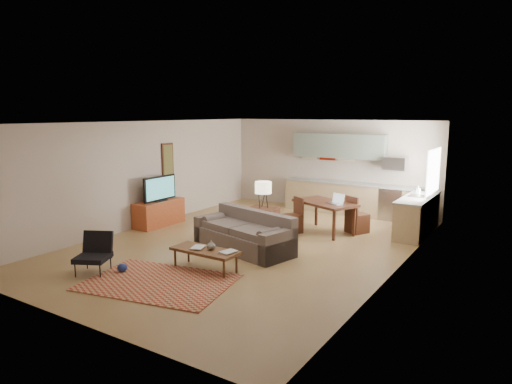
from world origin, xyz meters
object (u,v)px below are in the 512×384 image
Objects in this scene: sofa at (243,231)px; coffee_table at (205,259)px; armchair at (93,254)px; dining_table at (325,217)px; tv_credenza at (159,213)px; console_table at (263,224)px.

coffee_table is (0.08, -1.40, -0.21)m from sofa.
dining_table is (2.39, 4.94, 0.01)m from armchair.
armchair is 0.49× the size of dining_table.
sofa is 2.45m from dining_table.
coffee_table is 0.88× the size of dining_table.
sofa is 1.79× the size of coffee_table.
tv_credenza is at bearing 147.90° from coffee_table.
dining_table is (0.89, 1.43, -0.00)m from console_table.
sofa is at bearing -87.48° from dining_table.
sofa reaches higher than armchair.
dining_table is at bearing 37.36° from armchair.
tv_credenza is (-3.17, 2.05, 0.12)m from coffee_table.
armchair is at bearing -64.74° from tv_credenza.
sofa is 1.42m from coffee_table.
sofa is 1.57× the size of dining_table.
dining_table is (0.86, 2.29, -0.03)m from sofa.
sofa is at bearing -11.89° from tv_credenza.
sofa is 1.69× the size of tv_credenza.
sofa is 3.22× the size of armchair.
armchair is 3.65m from tv_credenza.
console_table is at bearing 106.06° from sofa.
armchair is (-1.61, -1.25, 0.17)m from coffee_table.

